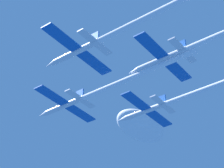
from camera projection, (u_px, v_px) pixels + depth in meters
The scene contains 5 objects.
jet_lead at pixel (97, 92), 94.58m from camera, with size 18.22×41.49×3.02m.
jet_left_wing at pixel (123, 29), 79.10m from camera, with size 18.22×45.94×3.02m.
jet_right_wing at pixel (178, 99), 96.90m from camera, with size 18.22×39.90×3.02m.
jet_slot at pixel (210, 39), 81.46m from camera, with size 18.22×44.07×3.02m.
cloud_wispy at pixel (141, 126), 168.25m from camera, with size 25.34×13.94×8.87m, color white.
Camera 1 is at (-61.63, -58.74, -52.54)m, focal length 70.05 mm.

